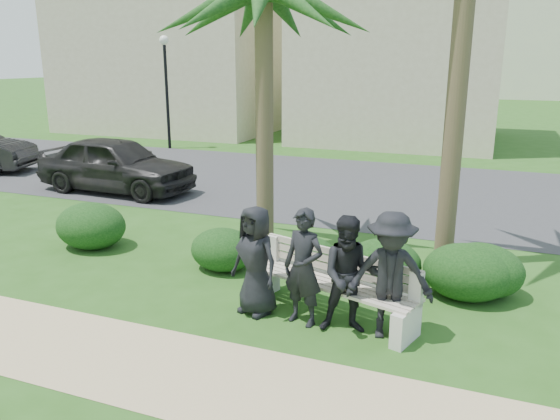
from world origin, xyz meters
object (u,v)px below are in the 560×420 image
Objects in this scene: man_b at (304,267)px; man_d at (390,276)px; street_lamp at (166,72)px; park_bench at (330,289)px; car_a at (116,164)px; man_c at (350,275)px; man_a at (256,261)px.

man_d is (1.12, 0.04, 0.03)m from man_b.
street_lamp is at bearing 142.88° from man_b.
car_a reaches higher than park_bench.
car_a is at bearing 136.34° from man_d.
park_bench is 1.66× the size of man_b.
man_b is 1.13m from man_d.
man_d is at bearing -3.00° from park_bench.
park_bench is 1.59× the size of man_d.
park_bench is 0.61× the size of car_a.
man_c is (0.36, -0.36, 0.39)m from park_bench.
man_c is 0.94× the size of man_d.
park_bench is (10.04, -11.80, -2.55)m from street_lamp.
man_c is at bearing -122.57° from car_a.
man_c is 0.36× the size of car_a.
man_c is (0.62, -0.01, -0.01)m from man_b.
street_lamp is at bearing 121.21° from man_d.
man_a is at bearing -170.91° from man_b.
car_a is (-6.36, 5.28, -0.03)m from man_a.
street_lamp is 15.74m from man_b.
man_c is at bearing 173.92° from man_d.
car_a is at bearing 129.39° from man_c.
street_lamp is at bearing 146.07° from man_a.
man_d reaches higher than car_a.
man_b reaches higher than car_a.
street_lamp is at bearing 23.80° from car_a.
park_bench is 0.59m from man_b.
man_c is 0.51m from man_d.
park_bench is 1.09m from man_a.
man_b reaches higher than park_bench.
street_lamp is 15.26m from man_a.
man_c is at bearing -49.46° from street_lamp.
park_bench is at bearing 119.48° from man_c.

